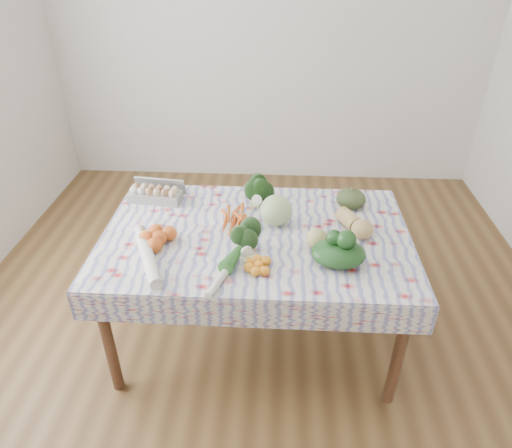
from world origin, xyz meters
The scene contains 17 objects.
ground centered at (0.00, 0.00, 0.00)m, with size 4.50×4.50×0.00m, color brown.
wall_back centered at (0.00, 2.25, 1.40)m, with size 4.00×0.04×2.80m, color silver.
dining_table centered at (0.00, 0.00, 0.68)m, with size 1.60×1.00×0.75m.
tablecloth centered at (0.00, 0.00, 0.76)m, with size 1.66×1.06×0.01m, color silver.
egg_carton centered at (-0.63, 0.32, 0.80)m, with size 0.32×0.13×0.08m, color #979792.
carrot_bunch centered at (-0.12, 0.09, 0.78)m, with size 0.21×0.19×0.04m, color #D05A1B.
kale_bunch centered at (0.00, 0.34, 0.83)m, with size 0.16×0.14×0.14m, color #173410.
kabocha_squash centered at (0.54, 0.31, 0.82)m, with size 0.17×0.17×0.11m, color #394A23.
cabbage centered at (0.10, 0.10, 0.85)m, with size 0.17×0.17×0.17m, color #A1C179.
butternut_squash centered at (0.53, 0.05, 0.82)m, with size 0.11×0.25×0.11m, color tan.
orange_cluster centered at (-0.50, -0.14, 0.80)m, with size 0.26×0.26×0.09m, color #D75A1D.
broccoli centered at (-0.05, -0.19, 0.82)m, with size 0.15×0.15×0.11m, color #24471C.
mandarin_cluster centered at (0.03, -0.31, 0.79)m, with size 0.17×0.17×0.05m, color orange.
grapefruit centered at (0.32, -0.12, 0.82)m, with size 0.11×0.11×0.11m, color tan.
spinach_bag centered at (0.42, -0.24, 0.82)m, with size 0.27×0.21×0.12m, color #143613.
daikon centered at (-0.51, -0.30, 0.79)m, with size 0.06×0.06×0.45m, color white.
leek centered at (-0.13, -0.38, 0.78)m, with size 0.04×0.04×0.35m, color silver.
Camera 1 is at (0.12, -2.05, 2.13)m, focal length 32.00 mm.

